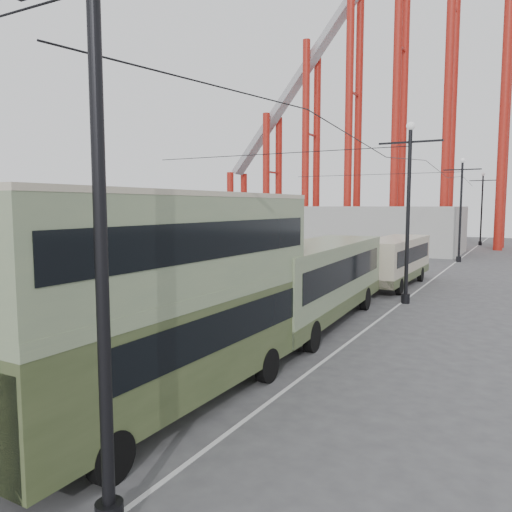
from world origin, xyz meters
The scene contains 12 objects.
ground centered at (0.00, 0.00, 0.00)m, with size 160.00×160.00×0.00m, color #444446.
road_markings centered at (-0.86, 19.70, 0.01)m, with size 12.52×120.00×0.01m.
lamp_post_near centered at (5.60, -3.00, 7.86)m, with size 3.20×0.44×10.80m.
lamp_post_mid centered at (5.60, 18.00, 4.68)m, with size 3.20×0.44×9.32m.
lamp_post_far centered at (5.60, 40.00, 4.68)m, with size 3.20×0.44×9.32m.
lamp_post_distant centered at (5.60, 62.00, 4.68)m, with size 3.20×0.44×9.32m.
roller_coaster centered at (-2.49, 56.89, 22.92)m, with size 52.95×5.00×55.48m.
fairground_shed centered at (-6.00, 47.00, 2.50)m, with size 22.00×10.00×5.00m, color #A2A29D.
double_decker_bus centered at (3.50, 1.28, 3.04)m, with size 2.68×10.13×5.42m.
single_decker_green centered at (3.16, 11.57, 1.96)m, with size 3.49×12.45×3.48m.
single_decker_cream centered at (3.69, 23.42, 1.71)m, with size 2.60×9.80×3.04m.
pedestrian centered at (-0.56, 8.41, 0.89)m, with size 0.65×0.43×1.78m, color #222327.
Camera 1 is at (11.12, -8.31, 5.09)m, focal length 35.00 mm.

